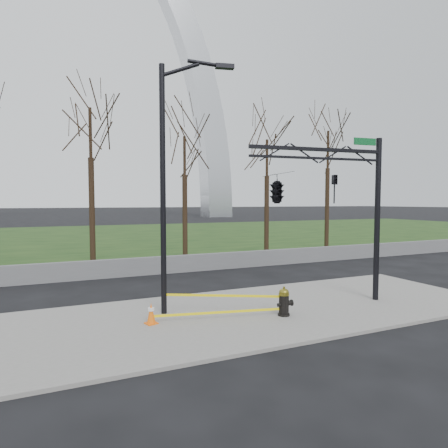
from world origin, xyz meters
name	(u,v)px	position (x,y,z in m)	size (l,w,h in m)	color
ground	(248,314)	(0.00, 0.00, 0.00)	(500.00, 500.00, 0.00)	black
sidewalk	(248,313)	(0.00, 0.00, 0.05)	(18.00, 6.00, 0.10)	gray
grass_strip	(118,237)	(0.00, 30.00, 0.03)	(120.00, 40.00, 0.06)	#183613
guardrail	(178,264)	(0.00, 8.00, 0.45)	(60.00, 0.30, 0.90)	#59595B
gateway_arch	(85,65)	(0.00, 75.00, 32.50)	(66.00, 6.00, 65.00)	silver
tree_row	(91,181)	(-3.94, 12.00, 4.88)	(38.13, 4.00, 9.76)	black
fire_hydrant	(284,302)	(0.83, -0.88, 0.53)	(0.57, 0.38, 0.93)	black
traffic_cone	(151,313)	(-3.23, 0.01, 0.41)	(0.40, 0.40, 0.62)	orange
street_light	(170,171)	(-2.39, 0.83, 4.69)	(2.36, 0.72, 8.21)	black
traffic_signal_mast	(298,189)	(1.78, -0.18, 4.15)	(5.07, 2.53, 6.00)	black
caution_tape	(222,304)	(-1.06, -0.23, 0.51)	(4.04, 1.77, 0.47)	yellow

